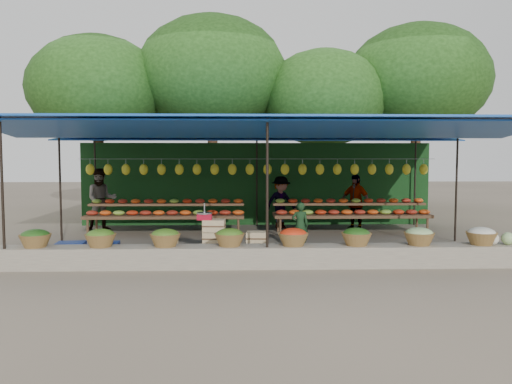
{
  "coord_description": "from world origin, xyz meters",
  "views": [
    {
      "loc": [
        -0.49,
        -12.03,
        2.07
      ],
      "look_at": [
        -0.11,
        0.2,
        1.21
      ],
      "focal_mm": 35.0,
      "sensor_mm": 36.0,
      "label": 1
    }
  ],
  "objects_px": {
    "crate_counter": "(213,241)",
    "vendor_seated": "(300,225)",
    "blue_crate_front": "(105,250)",
    "weighing_scale": "(205,216)",
    "blue_crate_back": "(71,250)"
  },
  "relations": [
    {
      "from": "weighing_scale",
      "to": "blue_crate_front",
      "type": "distance_m",
      "value": 2.15
    },
    {
      "from": "crate_counter",
      "to": "vendor_seated",
      "type": "height_order",
      "value": "vendor_seated"
    },
    {
      "from": "weighing_scale",
      "to": "blue_crate_front",
      "type": "xyz_separation_m",
      "value": [
        -2.03,
        -0.16,
        -0.69
      ]
    },
    {
      "from": "crate_counter",
      "to": "weighing_scale",
      "type": "height_order",
      "value": "weighing_scale"
    },
    {
      "from": "weighing_scale",
      "to": "blue_crate_back",
      "type": "distance_m",
      "value": 2.81
    },
    {
      "from": "crate_counter",
      "to": "blue_crate_back",
      "type": "bearing_deg",
      "value": -177.14
    },
    {
      "from": "crate_counter",
      "to": "vendor_seated",
      "type": "xyz_separation_m",
      "value": [
        1.93,
        0.84,
        0.22
      ]
    },
    {
      "from": "crate_counter",
      "to": "vendor_seated",
      "type": "distance_m",
      "value": 2.12
    },
    {
      "from": "blue_crate_front",
      "to": "blue_crate_back",
      "type": "distance_m",
      "value": 0.69
    },
    {
      "from": "vendor_seated",
      "to": "blue_crate_front",
      "type": "relative_size",
      "value": 1.9
    },
    {
      "from": "blue_crate_front",
      "to": "blue_crate_back",
      "type": "bearing_deg",
      "value": 174.04
    },
    {
      "from": "blue_crate_back",
      "to": "weighing_scale",
      "type": "bearing_deg",
      "value": -2.55
    },
    {
      "from": "blue_crate_front",
      "to": "blue_crate_back",
      "type": "height_order",
      "value": "blue_crate_back"
    },
    {
      "from": "crate_counter",
      "to": "blue_crate_front",
      "type": "distance_m",
      "value": 2.2
    },
    {
      "from": "crate_counter",
      "to": "vendor_seated",
      "type": "relative_size",
      "value": 2.25
    }
  ]
}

